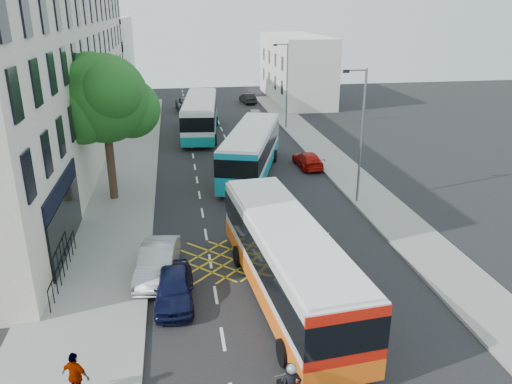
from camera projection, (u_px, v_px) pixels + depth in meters
name	position (u px, v px, depth m)	size (l,w,h in m)	color
ground	(308.00, 330.00, 18.72)	(120.00, 120.00, 0.00)	black
pavement_left	(115.00, 199.00, 31.26)	(5.00, 70.00, 0.15)	gray
pavement_right	(358.00, 185.00, 33.69)	(3.00, 70.00, 0.15)	gray
terrace_main	(42.00, 73.00, 36.85)	(8.30, 45.00, 13.50)	beige
terrace_far	(98.00, 58.00, 65.66)	(8.00, 20.00, 10.00)	silver
building_right	(295.00, 68.00, 63.34)	(6.00, 18.00, 8.00)	silver
street_tree	(104.00, 100.00, 29.05)	(6.30, 5.70, 8.80)	#382619
lamp_near	(360.00, 130.00, 29.13)	(1.45, 0.15, 8.00)	slate
lamp_far	(286.00, 82.00, 47.61)	(1.45, 0.15, 8.00)	slate
railings	(63.00, 266.00, 21.89)	(0.08, 5.60, 1.14)	black
bus_near	(287.00, 260.00, 20.21)	(3.78, 12.01, 3.32)	silver
bus_mid	(251.00, 151.00, 35.54)	(6.18, 12.00, 3.30)	silver
bus_far	(200.00, 115.00, 46.56)	(4.08, 12.47, 3.44)	silver
parked_car_blue	(174.00, 287.00, 20.32)	(1.56, 3.88, 1.32)	black
parked_car_silver	(158.00, 262.00, 22.21)	(1.52, 4.35, 1.43)	#A3A5AB
red_hatchback	(308.00, 160.00, 37.47)	(1.60, 3.93, 1.14)	#B10E07
distant_car_grey	(188.00, 105.00, 57.41)	(2.41, 5.23, 1.45)	#3B3C42
distant_car_silver	(255.00, 114.00, 52.84)	(1.47, 3.65, 1.24)	#B0B4B8
distant_car_dark	(248.00, 98.00, 62.00)	(1.30, 3.73, 1.23)	black
pedestrian_far	(76.00, 376.00, 15.04)	(0.95, 0.39, 1.62)	gray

